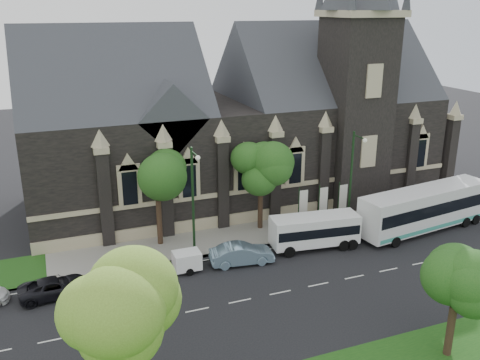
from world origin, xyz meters
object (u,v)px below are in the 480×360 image
banner_flag_right (341,199)px  box_trailer (187,260)px  street_lamp_near (352,177)px  sedan (242,254)px  car_far_red (130,267)px  car_far_black (55,287)px  tree_park_east (458,280)px  shuttle_bus (315,230)px  banner_flag_center (322,202)px  tree_walk_left (159,178)px  tour_coach (425,208)px  street_lamp_mid (194,197)px  banner_flag_left (302,205)px  tree_walk_right (262,165)px  tree_park_near (123,313)px

banner_flag_right → box_trailer: 15.94m
street_lamp_near → sedan: 11.92m
car_far_red → car_far_black: size_ratio=0.97×
tree_park_east → banner_flag_right: 18.91m
tree_park_east → shuttle_bus: (-0.53, 14.75, -3.01)m
tree_park_east → sedan: size_ratio=1.28×
banner_flag_center → car_far_red: size_ratio=0.86×
box_trailer → tree_walk_left: bearing=97.0°
tree_walk_left → tour_coach: tree_walk_left is taller
street_lamp_near → street_lamp_mid: same height
tree_park_east → car_far_red: 22.10m
tour_coach → car_far_black: bearing=172.0°
tree_park_east → car_far_red: tree_park_east is taller
banner_flag_right → banner_flag_left: bearing=180.0°
tree_walk_right → tree_walk_left: size_ratio=1.02×
tree_park_near → car_far_black: (-2.73, 13.98, -5.75)m
tree_walk_right → tour_coach: 14.74m
car_far_red → box_trailer: bearing=-105.6°
banner_flag_right → car_far_black: 25.13m
box_trailer → banner_flag_left: bearing=17.9°
tree_park_east → street_lamp_near: 16.86m
tree_walk_left → street_lamp_mid: street_lamp_mid is taller
street_lamp_near → street_lamp_mid: size_ratio=1.00×
tree_walk_right → banner_flag_right: 8.05m
street_lamp_mid → banner_flag_right: size_ratio=2.25×
street_lamp_near → box_trailer: 15.84m
street_lamp_near → tour_coach: 7.28m
street_lamp_mid → tour_coach: size_ratio=0.67×
banner_flag_center → box_trailer: size_ratio=1.39×
tree_park_near → box_trailer: size_ratio=2.97×
tree_walk_left → car_far_red: 7.65m
tour_coach → sedan: bearing=172.5°
banner_flag_right → car_far_red: banner_flag_right is taller
tree_walk_right → shuttle_bus: 7.19m
tree_park_near → tree_walk_left: 20.38m
tree_walk_left → banner_flag_left: size_ratio=1.91×
tree_park_east → tree_walk_left: tree_walk_left is taller
car_far_black → shuttle_bus: bearing=-94.0°
banner_flag_center → banner_flag_right: (2.00, 0.00, 0.00)m
sedan → car_far_red: (-8.36, 1.02, -0.02)m
tree_walk_left → street_lamp_mid: size_ratio=0.85×
tree_walk_right → tree_walk_left: tree_walk_right is taller
car_far_black → street_lamp_near: bearing=-90.2°
shuttle_bus → banner_flag_right: bearing=44.5°
street_lamp_near → car_far_black: size_ratio=1.88×
tree_walk_right → banner_flag_right: tree_walk_right is taller
street_lamp_near → street_lamp_mid: 14.00m
tree_park_near → tree_park_east: tree_park_near is taller
tree_park_east → banner_flag_left: (0.11, 18.32, -2.24)m
banner_flag_right → street_lamp_mid: bearing=-172.4°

